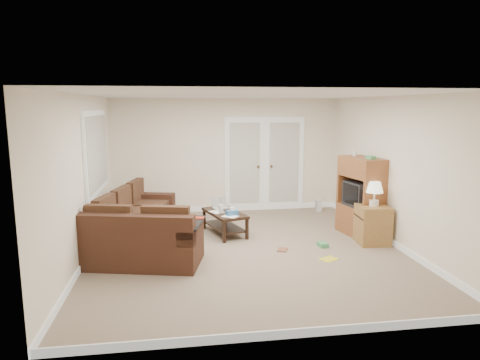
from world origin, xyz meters
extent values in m
plane|color=gray|center=(0.00, 0.00, 0.00)|extent=(5.50, 5.50, 0.00)
cube|color=silver|center=(0.00, 0.00, 2.50)|extent=(5.00, 5.50, 0.02)
cube|color=white|center=(-2.50, 0.00, 1.25)|extent=(0.02, 5.50, 2.50)
cube|color=white|center=(2.50, 0.00, 1.25)|extent=(0.02, 5.50, 2.50)
cube|color=white|center=(0.00, 2.75, 1.25)|extent=(5.00, 0.02, 2.50)
cube|color=white|center=(0.00, -2.75, 1.25)|extent=(5.00, 0.02, 2.50)
cube|color=silver|center=(0.40, 2.72, 1.02)|extent=(0.90, 0.04, 2.13)
cube|color=silver|center=(1.30, 2.72, 1.02)|extent=(0.90, 0.04, 2.13)
cube|color=silver|center=(0.40, 2.69, 1.07)|extent=(0.68, 0.02, 1.80)
cube|color=silver|center=(1.30, 2.69, 1.07)|extent=(0.68, 0.02, 1.80)
cube|color=silver|center=(-2.47, 1.00, 1.55)|extent=(0.04, 1.92, 1.42)
cube|color=silver|center=(-2.44, 1.00, 1.55)|extent=(0.02, 1.74, 1.24)
cube|color=#412519|center=(-1.83, 0.84, 0.21)|extent=(1.37, 2.40, 0.41)
cube|color=#412519|center=(-2.15, 0.91, 0.62)|extent=(0.74, 2.25, 0.42)
cube|color=#412519|center=(-1.60, 1.82, 0.52)|extent=(0.91, 0.43, 0.22)
cube|color=#4A2F1D|center=(-1.76, 0.82, 0.47)|extent=(1.07, 2.24, 0.12)
cube|color=#412519|center=(-1.66, -0.36, 0.21)|extent=(1.92, 1.26, 0.41)
cube|color=#412519|center=(-1.73, -0.68, 0.62)|extent=(1.77, 0.63, 0.42)
cube|color=#412519|center=(-0.91, -0.54, 0.52)|extent=(0.43, 0.91, 0.22)
cube|color=#4A2F1D|center=(-1.64, -0.28, 0.47)|extent=(1.76, 0.95, 0.12)
cube|color=black|center=(-0.91, -0.54, 0.64)|extent=(0.48, 0.84, 0.03)
cube|color=#AA2812|center=(-0.87, -0.33, 0.66)|extent=(0.33, 0.19, 0.02)
cube|color=black|center=(-0.25, 0.95, 0.40)|extent=(0.80, 1.14, 0.05)
cube|color=black|center=(-0.25, 0.95, 0.14)|extent=(0.71, 1.04, 0.03)
cylinder|color=silver|center=(-0.33, 0.88, 0.50)|extent=(0.08, 0.08, 0.15)
cylinder|color=#AA2812|center=(-0.33, 0.88, 0.64)|extent=(0.01, 0.01, 0.13)
cube|color=#2F6299|center=(-0.15, 0.69, 0.46)|extent=(0.23, 0.17, 0.08)
cube|color=white|center=(-0.22, 0.86, 0.42)|extent=(0.49, 0.64, 0.00)
cube|color=brown|center=(2.20, 0.55, 0.27)|extent=(0.65, 0.97, 0.53)
cube|color=brown|center=(2.20, 0.55, 1.25)|extent=(0.65, 0.97, 0.36)
cube|color=black|center=(2.18, 0.55, 0.76)|extent=(0.52, 0.61, 0.45)
cube|color=black|center=(1.97, 0.51, 0.78)|extent=(0.10, 0.46, 0.36)
cube|color=#449759|center=(2.24, 0.33, 1.45)|extent=(0.14, 0.18, 0.05)
cylinder|color=silver|center=(2.15, 0.82, 1.48)|extent=(0.06, 0.06, 0.11)
cube|color=olive|center=(2.20, 0.04, 0.33)|extent=(0.54, 0.54, 0.66)
cylinder|color=silver|center=(2.20, 0.04, 0.71)|extent=(0.16, 0.16, 0.10)
cylinder|color=silver|center=(2.20, 0.04, 0.83)|extent=(0.03, 0.03, 0.14)
cone|color=beige|center=(2.20, 0.04, 0.98)|extent=(0.28, 0.28, 0.18)
cube|color=silver|center=(2.03, 2.37, 0.14)|extent=(0.12, 0.10, 0.29)
cube|color=yellow|center=(1.19, -0.61, 0.00)|extent=(0.32, 0.30, 0.01)
cube|color=#449759|center=(1.30, -0.02, 0.04)|extent=(0.17, 0.20, 0.07)
imported|color=brown|center=(0.52, -0.06, 0.01)|extent=(0.22, 0.25, 0.02)
camera|label=1|loc=(-1.08, -6.63, 2.33)|focal=32.00mm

